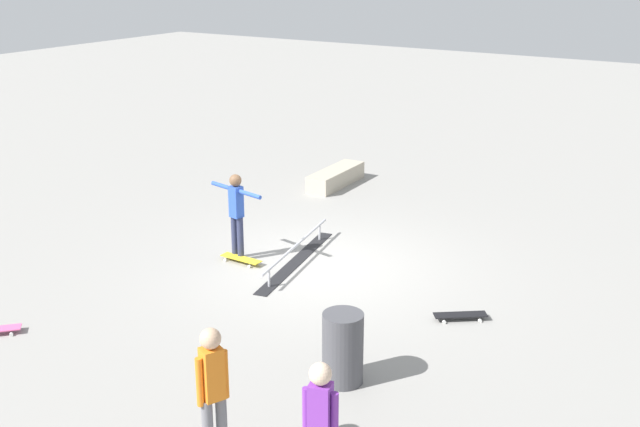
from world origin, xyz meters
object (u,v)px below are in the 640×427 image
(skate_ledge, at_px, (336,177))
(loose_skateboard_black, at_px, (460,315))
(skater_main, at_px, (236,210))
(trash_bin, at_px, (343,348))
(bystander_orange_shirt, at_px, (213,390))
(grind_rail, at_px, (296,254))
(skateboard_main, at_px, (241,259))

(skate_ledge, relative_size, loose_skateboard_black, 2.50)
(skater_main, distance_m, loose_skateboard_black, 4.42)
(loose_skateboard_black, distance_m, trash_bin, 2.57)
(skate_ledge, xyz_separation_m, bystander_orange_shirt, (9.73, 4.33, 0.73))
(grind_rail, bearing_deg, bystander_orange_shirt, 13.87)
(skateboard_main, distance_m, loose_skateboard_black, 4.18)
(loose_skateboard_black, bearing_deg, skater_main, 141.07)
(grind_rail, distance_m, loose_skateboard_black, 3.42)
(skateboard_main, bearing_deg, loose_skateboard_black, -179.54)
(skater_main, distance_m, skateboard_main, 0.87)
(grind_rail, bearing_deg, skater_main, -77.19)
(grind_rail, xyz_separation_m, skate_ledge, (-4.46, -1.86, 0.05))
(bystander_orange_shirt, bearing_deg, skater_main, 60.01)
(grind_rail, bearing_deg, skateboard_main, -67.27)
(skater_main, bearing_deg, trash_bin, 156.34)
(loose_skateboard_black, xyz_separation_m, trash_bin, (2.46, -0.61, 0.40))
(skateboard_main, bearing_deg, skater_main, -35.54)
(trash_bin, bearing_deg, skateboard_main, -125.11)
(skate_ledge, distance_m, loose_skateboard_black, 7.27)
(bystander_orange_shirt, relative_size, loose_skateboard_black, 2.15)
(loose_skateboard_black, relative_size, trash_bin, 0.79)
(skater_main, bearing_deg, loose_skateboard_black, -170.65)
(skateboard_main, bearing_deg, grind_rail, -144.82)
(bystander_orange_shirt, height_order, trash_bin, bystander_orange_shirt)
(skate_ledge, xyz_separation_m, loose_skateboard_black, (5.06, 5.22, -0.12))
(grind_rail, height_order, skateboard_main, grind_rail)
(grind_rail, bearing_deg, skate_ledge, -168.74)
(skater_main, xyz_separation_m, skateboard_main, (0.12, 0.16, -0.84))
(trash_bin, bearing_deg, skater_main, -125.18)
(skater_main, relative_size, bystander_orange_shirt, 0.96)
(bystander_orange_shirt, bearing_deg, grind_rail, 49.71)
(skater_main, distance_m, trash_bin, 4.58)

